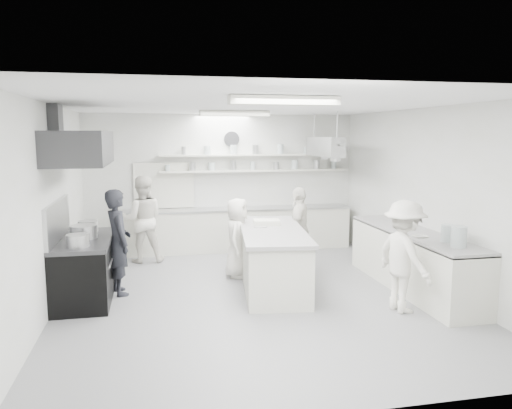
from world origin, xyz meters
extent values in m
cube|color=#949494|center=(0.00, 0.00, -0.01)|extent=(6.00, 7.00, 0.02)
cube|color=white|center=(0.00, 0.00, 3.01)|extent=(6.00, 7.00, 0.02)
cube|color=silver|center=(0.00, 3.50, 1.50)|extent=(6.00, 0.04, 3.00)
cube|color=silver|center=(0.00, -3.50, 1.50)|extent=(6.00, 0.04, 3.00)
cube|color=silver|center=(-3.00, 0.00, 1.50)|extent=(0.04, 7.00, 3.00)
cube|color=silver|center=(3.00, 0.00, 1.50)|extent=(0.04, 7.00, 3.00)
cube|color=black|center=(-2.60, 0.40, 0.45)|extent=(0.80, 1.80, 0.90)
cube|color=#373639|center=(-2.60, 0.40, 2.35)|extent=(0.85, 2.00, 0.50)
cube|color=silver|center=(0.30, 3.20, 0.46)|extent=(5.00, 0.60, 0.92)
cube|color=silver|center=(0.70, 3.37, 1.75)|extent=(4.20, 0.26, 0.04)
cube|color=silver|center=(0.70, 3.37, 2.10)|extent=(4.20, 0.26, 0.04)
cube|color=black|center=(-1.30, 3.48, 1.45)|extent=(1.30, 0.04, 1.00)
cylinder|color=white|center=(0.20, 3.46, 2.45)|extent=(0.32, 0.05, 0.32)
cube|color=silver|center=(2.65, -0.20, 0.47)|extent=(0.74, 3.30, 0.94)
cube|color=#AEAFB1|center=(2.00, 2.40, 2.30)|extent=(0.30, 1.60, 0.40)
cube|color=silver|center=(0.00, -1.80, 2.94)|extent=(1.30, 0.25, 0.10)
cube|color=silver|center=(0.00, 1.80, 2.94)|extent=(1.30, 0.25, 0.10)
cube|color=silver|center=(0.40, 0.40, 0.47)|extent=(1.27, 2.65, 0.94)
cylinder|color=#AEAFB1|center=(-2.60, 0.41, 1.04)|extent=(0.41, 0.41, 0.25)
imported|color=black|center=(-2.10, 0.54, 0.85)|extent=(0.57, 0.71, 1.70)
imported|color=white|center=(-1.76, 2.55, 0.87)|extent=(0.86, 0.67, 1.74)
imported|color=white|center=(-0.07, 1.12, 0.71)|extent=(0.69, 0.82, 1.43)
imported|color=white|center=(1.16, 1.38, 0.79)|extent=(0.76, 1.00, 1.58)
imported|color=white|center=(1.98, -1.12, 0.81)|extent=(0.77, 1.14, 1.63)
imported|color=#AEAFB1|center=(0.24, 0.64, 0.97)|extent=(0.26, 0.26, 0.06)
imported|color=silver|center=(0.53, 0.73, 0.97)|extent=(0.27, 0.27, 0.06)
imported|color=silver|center=(2.51, -0.63, 0.97)|extent=(0.24, 0.24, 0.06)
camera|label=1|loc=(-1.51, -7.48, 2.54)|focal=34.76mm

